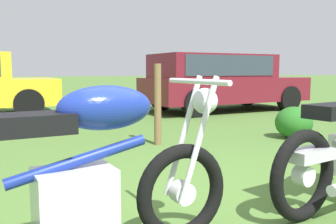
{
  "coord_description": "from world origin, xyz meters",
  "views": [
    {
      "loc": [
        -1.16,
        -2.27,
        1.05
      ],
      "look_at": [
        0.19,
        2.06,
        0.53
      ],
      "focal_mm": 39.35,
      "sensor_mm": 36.0,
      "label": 1
    }
  ],
  "objects_px": {
    "motorcycle_blue": "(75,179)",
    "car_burgundy": "(219,78)",
    "fence_post_wooden": "(158,105)",
    "shrub_low": "(294,122)"
  },
  "relations": [
    {
      "from": "motorcycle_blue",
      "to": "car_burgundy",
      "type": "relative_size",
      "value": 0.44
    },
    {
      "from": "motorcycle_blue",
      "to": "fence_post_wooden",
      "type": "distance_m",
      "value": 3.26
    },
    {
      "from": "car_burgundy",
      "to": "shrub_low",
      "type": "xyz_separation_m",
      "value": [
        -0.52,
        -3.84,
        -0.59
      ]
    },
    {
      "from": "motorcycle_blue",
      "to": "car_burgundy",
      "type": "height_order",
      "value": "car_burgundy"
    },
    {
      "from": "car_burgundy",
      "to": "motorcycle_blue",
      "type": "bearing_deg",
      "value": -130.22
    },
    {
      "from": "motorcycle_blue",
      "to": "shrub_low",
      "type": "distance_m",
      "value": 4.46
    },
    {
      "from": "car_burgundy",
      "to": "shrub_low",
      "type": "height_order",
      "value": "car_burgundy"
    },
    {
      "from": "motorcycle_blue",
      "to": "fence_post_wooden",
      "type": "bearing_deg",
      "value": 55.34
    },
    {
      "from": "motorcycle_blue",
      "to": "shrub_low",
      "type": "xyz_separation_m",
      "value": [
        3.42,
        2.85,
        -0.24
      ]
    },
    {
      "from": "motorcycle_blue",
      "to": "shrub_low",
      "type": "bearing_deg",
      "value": 28.38
    }
  ]
}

